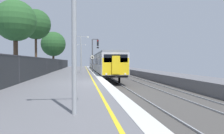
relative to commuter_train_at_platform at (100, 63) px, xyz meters
name	(u,v)px	position (x,y,z in m)	size (l,w,h in m)	color
ground	(136,91)	(0.54, -25.69, -1.88)	(17.40, 110.00, 1.21)	slate
commuter_train_at_platform	(100,63)	(0.00, 0.00, 0.00)	(2.83, 39.63, 3.81)	#B7B7BC
signal_gantry	(94,51)	(-1.48, -6.25, 1.90)	(1.10, 0.24, 5.07)	#47474C
speed_limit_sign	(92,61)	(-1.85, -8.63, 0.31)	(0.59, 0.08, 2.46)	#59595B
platform_lamp_near	(74,3)	(-3.49, -35.15, 1.86)	(2.00, 0.20, 5.26)	#93999E
platform_lamp_mid	(81,51)	(-3.49, -12.21, 1.65)	(2.00, 0.20, 4.85)	#93999E
platform_lamp_far	(82,54)	(-3.49, 10.74, 2.03)	(2.00, 0.20, 5.57)	#93999E
platform_back_fence	(19,69)	(-7.55, -25.69, -0.27)	(0.07, 99.00, 1.92)	#282B2D
background_tree_left	(36,26)	(-9.57, -9.78, 5.15)	(4.07, 4.07, 8.62)	#473323
background_tree_centre	(16,22)	(-9.73, -18.62, 4.07)	(3.99, 3.99, 7.48)	#473323
background_tree_right	(53,45)	(-8.66, 0.72, 3.37)	(4.50, 4.50, 7.00)	#473323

